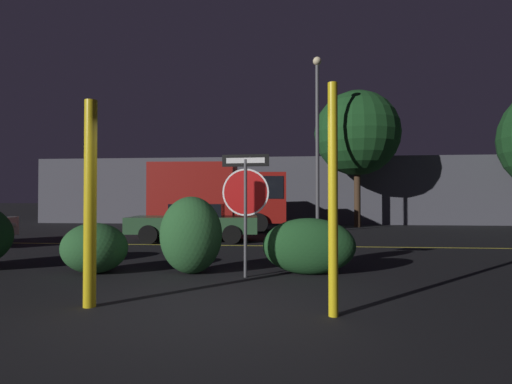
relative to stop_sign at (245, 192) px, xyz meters
The scene contains 13 objects.
ground_plane 2.66m from the stop_sign, 96.68° to the right, with size 260.00×260.00×0.00m, color black.
road_center_stripe 5.15m from the stop_sign, 92.92° to the left, with size 41.88×0.12×0.01m, color gold.
stop_sign is the anchor object (origin of this frame).
yellow_pole_left 2.83m from the stop_sign, 129.82° to the right, with size 0.16×0.16×2.74m, color yellow.
yellow_pole_right 2.67m from the stop_sign, 59.60° to the right, with size 0.12×0.12×2.85m, color yellow.
hedge_bush_1 3.13m from the stop_sign, behind, with size 1.27×1.08×0.96m, color #285B2D.
hedge_bush_2 1.38m from the stop_sign, 166.21° to the left, with size 1.19×1.02×1.47m, color #285B2D.
hedge_bush_3 1.60m from the stop_sign, 18.25° to the left, with size 1.75×0.73×1.06m, color #1E4C23.
passing_car_2 6.61m from the stop_sign, 112.02° to the left, with size 4.49×2.33×1.26m.
delivery_truck 10.76m from the stop_sign, 102.76° to the left, with size 6.04×2.80×3.01m.
street_lamp 10.60m from the stop_sign, 79.23° to the left, with size 0.37×0.37×7.56m.
tree_0 14.35m from the stop_sign, 72.92° to the left, with size 4.29×4.29×6.92m.
building_backdrop 17.29m from the stop_sign, 87.24° to the left, with size 30.28×3.97×3.82m, color #4C4C56.
Camera 1 is at (1.12, -5.08, 1.42)m, focal length 28.00 mm.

